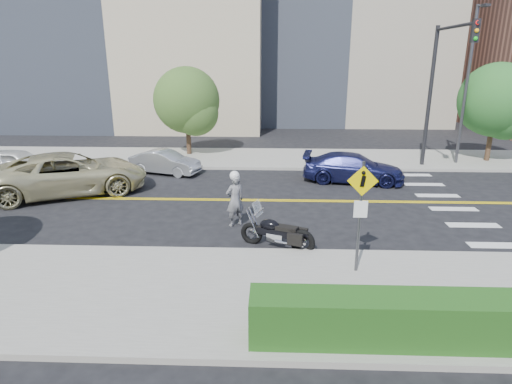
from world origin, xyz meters
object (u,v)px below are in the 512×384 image
object	(u,v)px
parked_car_silver	(165,162)
parked_car_blue	(353,168)
motorcycle	(277,226)
suv	(70,174)
motorcyclist	(235,199)
parked_car_white	(16,163)
pedestrian_sign	(361,207)

from	to	relation	value
parked_car_silver	parked_car_blue	distance (m)	9.30
motorcycle	suv	distance (m)	10.28
suv	motorcycle	bearing A→B (deg)	-145.59
motorcyclist	suv	xyz separation A→B (m)	(-7.39, 3.47, -0.10)
motorcycle	parked_car_white	bearing A→B (deg)	169.83
parked_car_white	motorcyclist	bearing A→B (deg)	-117.99
motorcycle	parked_car_white	size ratio (longest dim) A/B	0.56
pedestrian_sign	motorcycle	distance (m)	2.98
pedestrian_sign	motorcyclist	distance (m)	5.06
suv	parked_car_blue	xyz separation A→B (m)	(12.49, 2.31, -0.21)
suv	motorcyclist	bearing A→B (deg)	-140.02
pedestrian_sign	parked_car_blue	size ratio (longest dim) A/B	0.64
pedestrian_sign	parked_car_white	bearing A→B (deg)	147.27
motorcyclist	motorcycle	bearing A→B (deg)	96.42
motorcyclist	suv	distance (m)	8.17
motorcycle	suv	xyz separation A→B (m)	(-8.84, 5.25, 0.18)
pedestrian_sign	motorcycle	size ratio (longest dim) A/B	1.29
pedestrian_sign	parked_car_silver	bearing A→B (deg)	126.25
motorcyclist	parked_car_silver	bearing A→B (deg)	-91.95
pedestrian_sign	motorcycle	xyz separation A→B (m)	(-2.09, 1.71, -1.25)
parked_car_silver	pedestrian_sign	bearing A→B (deg)	-126.88
pedestrian_sign	motorcycle	world-z (taller)	pedestrian_sign
suv	parked_car_blue	distance (m)	12.70
parked_car_white	parked_car_silver	size ratio (longest dim) A/B	1.15
parked_car_white	parked_car_blue	xyz separation A→B (m)	(16.34, -0.23, -0.02)
motorcyclist	parked_car_white	distance (m)	12.76
pedestrian_sign	motorcyclist	size ratio (longest dim) A/B	1.52
pedestrian_sign	parked_car_blue	xyz separation A→B (m)	(1.56, 9.27, -1.28)
suv	parked_car_blue	world-z (taller)	suv
parked_car_white	parked_car_silver	xyz separation A→B (m)	(7.12, 0.95, -0.11)
suv	parked_car_white	bearing A→B (deg)	31.73
motorcyclist	parked_car_blue	distance (m)	7.71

